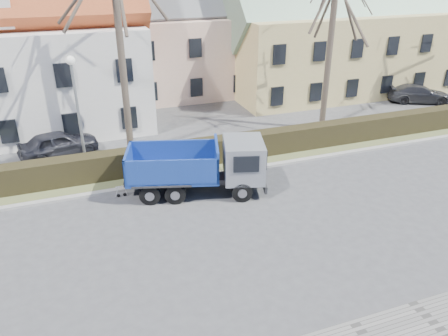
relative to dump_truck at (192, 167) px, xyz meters
name	(u,v)px	position (x,y,z in m)	size (l,w,h in m)	color
ground	(216,230)	(0.02, -3.32, -1.29)	(120.00, 120.00, 0.00)	#434345
curb_far	(185,179)	(0.02, 1.28, -1.23)	(80.00, 0.30, 0.12)	gray
grass_strip	(177,166)	(0.02, 2.88, -1.24)	(80.00, 3.00, 0.10)	#565E35
hedge	(178,157)	(0.02, 2.68, -0.64)	(60.00, 0.90, 1.30)	black
building_pink	(181,40)	(4.02, 16.68, 2.71)	(10.80, 8.80, 8.00)	beige
building_yellow	(336,34)	(16.02, 13.68, 2.96)	(18.80, 10.80, 8.50)	tan
tree_1	(120,37)	(-1.98, 5.18, 5.04)	(9.20, 9.20, 12.65)	#493D32
tree_2	(331,40)	(10.02, 5.18, 4.21)	(8.00, 8.00, 11.00)	#493D32
dump_truck	(192,167)	(0.00, 0.00, 0.00)	(6.44, 2.39, 2.58)	navy
streetlight	(79,117)	(-4.43, 3.68, 1.68)	(0.46, 0.46, 5.94)	gray
cart_frame	(117,191)	(-3.34, 0.69, -0.98)	(0.67, 0.38, 0.61)	silver
parked_car_a	(58,144)	(-5.66, 6.44, -0.58)	(1.67, 4.14, 1.41)	#25262D
parked_car_b	(419,94)	(19.77, 7.62, -0.64)	(1.83, 4.49, 1.30)	#343538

